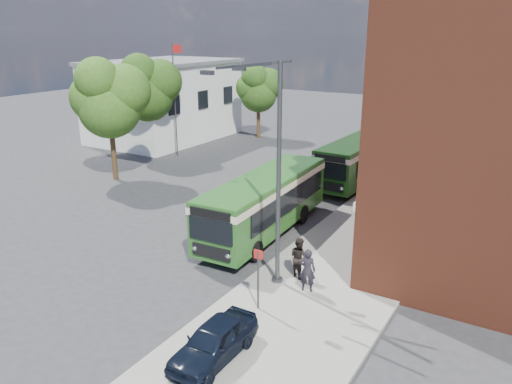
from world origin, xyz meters
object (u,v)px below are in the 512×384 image
Objects in this scene: street_lamp at (270,172)px; bus_rear at (362,155)px; bus_front at (265,199)px; parked_car at (214,341)px.

bus_rear is at bearing 96.55° from street_lamp.
bus_front is 0.97× the size of bus_rear.
parked_car is (1.09, -5.46, -4.03)m from street_lamp.
street_lamp reaches higher than bus_rear.
street_lamp is 16.37m from bus_rear.
street_lamp is at bearing -83.45° from bus_rear.
street_lamp is at bearing 101.45° from parked_car.
street_lamp is 0.85× the size of bus_rear.
bus_rear is at bearing 97.90° from parked_car.
street_lamp is 2.52× the size of parked_car.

